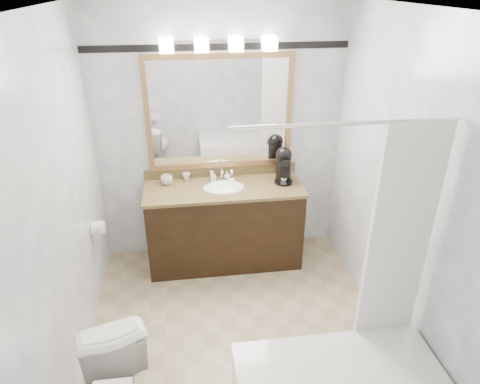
# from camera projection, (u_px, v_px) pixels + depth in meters

# --- Properties ---
(room) EXTENTS (2.42, 2.62, 2.52)m
(room) POSITION_uv_depth(u_px,v_px,m) (238.00, 199.00, 3.02)
(room) COLOR tan
(room) RESTS_ON ground
(vanity) EXTENTS (1.53, 0.58, 0.97)m
(vanity) POSITION_uv_depth(u_px,v_px,m) (224.00, 223.00, 4.29)
(vanity) COLOR black
(vanity) RESTS_ON ground
(mirror) EXTENTS (1.40, 0.04, 1.10)m
(mirror) POSITION_uv_depth(u_px,v_px,m) (220.00, 113.00, 4.05)
(mirror) COLOR #AC7B4D
(mirror) RESTS_ON room
(vanity_light_bar) EXTENTS (1.02, 0.14, 0.12)m
(vanity_light_bar) POSITION_uv_depth(u_px,v_px,m) (219.00, 44.00, 3.71)
(vanity_light_bar) COLOR silver
(vanity_light_bar) RESTS_ON room
(accent_stripe) EXTENTS (2.40, 0.01, 0.06)m
(accent_stripe) POSITION_uv_depth(u_px,v_px,m) (218.00, 47.00, 3.78)
(accent_stripe) COLOR black
(accent_stripe) RESTS_ON room
(tp_roll) EXTENTS (0.11, 0.12, 0.12)m
(tp_roll) POSITION_uv_depth(u_px,v_px,m) (98.00, 228.00, 3.72)
(tp_roll) COLOR white
(tp_roll) RESTS_ON room
(coffee_maker) EXTENTS (0.18, 0.23, 0.35)m
(coffee_maker) POSITION_uv_depth(u_px,v_px,m) (284.00, 164.00, 4.15)
(coffee_maker) COLOR black
(coffee_maker) RESTS_ON vanity
(cup_left) EXTENTS (0.14, 0.14, 0.09)m
(cup_left) POSITION_uv_depth(u_px,v_px,m) (167.00, 180.00, 4.14)
(cup_left) COLOR white
(cup_left) RESTS_ON vanity
(cup_right) EXTENTS (0.10, 0.10, 0.07)m
(cup_right) POSITION_uv_depth(u_px,v_px,m) (186.00, 176.00, 4.24)
(cup_right) COLOR white
(cup_right) RESTS_ON vanity
(soap_bottle_a) EXTENTS (0.05, 0.05, 0.10)m
(soap_bottle_a) POSITION_uv_depth(u_px,v_px,m) (213.00, 177.00, 4.19)
(soap_bottle_a) COLOR white
(soap_bottle_a) RESTS_ON vanity
(soap_bottle_b) EXTENTS (0.08, 0.08, 0.09)m
(soap_bottle_b) POSITION_uv_depth(u_px,v_px,m) (227.00, 175.00, 4.24)
(soap_bottle_b) COLOR white
(soap_bottle_b) RESTS_ON vanity
(soap_bar) EXTENTS (0.08, 0.07, 0.02)m
(soap_bar) POSITION_uv_depth(u_px,v_px,m) (231.00, 180.00, 4.21)
(soap_bar) COLOR #EBE4C2
(soap_bar) RESTS_ON vanity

